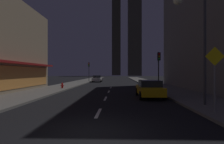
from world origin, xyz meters
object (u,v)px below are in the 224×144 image
(street_lamp_right, at_px, (191,23))
(traffic_light_far_left, at_px, (89,68))
(traffic_light_near_right, at_px, (159,62))
(fire_hydrant_far_left, at_px, (62,86))
(car_parked_far, at_px, (97,79))
(pedestrian_crossing_sign, at_px, (215,74))
(car_parked_near, at_px, (149,89))

(street_lamp_right, bearing_deg, traffic_light_far_left, 110.50)
(traffic_light_near_right, bearing_deg, fire_hydrant_far_left, 170.04)
(car_parked_far, height_order, pedestrian_crossing_sign, pedestrian_crossing_sign)
(fire_hydrant_far_left, bearing_deg, traffic_light_near_right, -9.96)
(car_parked_near, height_order, car_parked_far, same)
(street_lamp_right, bearing_deg, traffic_light_near_right, 89.25)
(car_parked_near, xyz_separation_m, fire_hydrant_far_left, (-9.50, 7.12, -0.29))
(car_parked_far, relative_size, fire_hydrant_far_left, 6.48)
(traffic_light_far_left, height_order, street_lamp_right, street_lamp_right)
(traffic_light_near_right, bearing_deg, car_parked_near, -110.36)
(traffic_light_near_right, relative_size, traffic_light_far_left, 1.00)
(car_parked_far, relative_size, traffic_light_near_right, 1.01)
(car_parked_near, xyz_separation_m, street_lamp_right, (1.78, -4.05, 4.33))
(traffic_light_near_right, bearing_deg, street_lamp_right, -90.75)
(car_parked_far, distance_m, traffic_light_near_right, 21.63)
(traffic_light_far_left, xyz_separation_m, street_lamp_right, (10.88, -29.09, 1.87))
(street_lamp_right, relative_size, pedestrian_crossing_sign, 2.09)
(car_parked_far, distance_m, street_lamp_right, 30.32)
(traffic_light_near_right, distance_m, pedestrian_crossing_sign, 11.48)
(fire_hydrant_far_left, height_order, traffic_light_near_right, traffic_light_near_right)
(car_parked_near, relative_size, car_parked_far, 1.00)
(fire_hydrant_far_left, height_order, traffic_light_far_left, traffic_light_far_left)
(pedestrian_crossing_sign, bearing_deg, street_lamp_right, 95.59)
(traffic_light_far_left, bearing_deg, traffic_light_near_right, -61.10)
(traffic_light_far_left, relative_size, street_lamp_right, 0.64)
(pedestrian_crossing_sign, bearing_deg, traffic_light_far_left, 109.50)
(traffic_light_far_left, distance_m, pedestrian_crossing_sign, 33.27)
(traffic_light_far_left, bearing_deg, fire_hydrant_far_left, -91.28)
(traffic_light_far_left, bearing_deg, car_parked_far, -13.69)
(traffic_light_near_right, distance_m, traffic_light_far_left, 22.76)
(car_parked_far, bearing_deg, street_lamp_right, -72.59)
(pedestrian_crossing_sign, bearing_deg, car_parked_near, 107.62)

